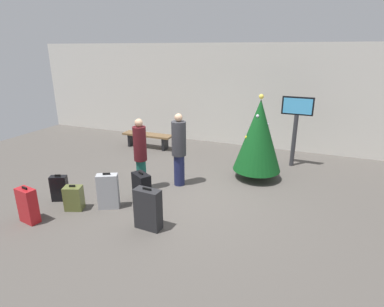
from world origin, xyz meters
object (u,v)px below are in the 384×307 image
Objects in this scene: suitcase_2 at (142,188)px; suitcase_1 at (108,191)px; suitcase_3 at (74,198)px; waiting_bench at (148,137)px; holiday_tree at (259,135)px; suitcase_0 at (28,205)px; traveller_0 at (140,153)px; flight_info_kiosk at (296,119)px; suitcase_4 at (60,188)px; suitcase_5 at (148,209)px; traveller_1 at (179,148)px.

suitcase_1 is at bearing -135.04° from suitcase_2.
suitcase_1 is at bearing 27.67° from suitcase_3.
suitcase_3 reaches higher than waiting_bench.
holiday_tree reaches higher than waiting_bench.
traveller_0 is at bearing 58.55° from suitcase_0.
suitcase_2 is (1.84, -3.49, -0.04)m from waiting_bench.
suitcase_0 is (-4.45, -5.10, -1.02)m from flight_info_kiosk.
suitcase_2 is (1.60, 1.55, -0.02)m from suitcase_0.
suitcase_1 reaches higher than suitcase_2.
suitcase_0 reaches higher than suitcase_4.
flight_info_kiosk is 1.14× the size of waiting_bench.
suitcase_1 is 1.23m from suitcase_5.
waiting_bench is 4.22m from suitcase_1.
holiday_tree is 2.74× the size of suitcase_1.
suitcase_3 is (0.46, 0.72, -0.09)m from suitcase_0.
holiday_tree is 3.13× the size of suitcase_2.
traveller_0 is at bearing 39.78° from suitcase_4.
flight_info_kiosk reaches higher than suitcase_2.
traveller_1 is 2.91× the size of suitcase_4.
suitcase_1 is at bearing 162.11° from suitcase_5.
suitcase_2 is 1.11m from suitcase_5.
holiday_tree is at bearing 33.85° from traveller_1.
suitcase_3 is at bearing -80.76° from waiting_bench.
waiting_bench is 1.00× the size of traveller_0.
suitcase_4 is at bearing 160.25° from suitcase_3.
suitcase_1 is at bearing 5.75° from suitcase_4.
suitcase_0 is 1.06× the size of suitcase_2.
flight_info_kiosk reaches higher than suitcase_0.
suitcase_4 is at bearing 173.86° from suitcase_5.
suitcase_0 is 1.51m from suitcase_1.
suitcase_5 is (0.27, -2.01, -0.55)m from traveller_1.
traveller_0 is 0.93m from traveller_1.
flight_info_kiosk is 6.28m from suitcase_4.
flight_info_kiosk is 2.68× the size of suitcase_0.
suitcase_0 is at bearing -133.94° from holiday_tree.
suitcase_2 is at bearing -128.89° from flight_info_kiosk.
suitcase_5 reaches higher than suitcase_0.
holiday_tree is 2.96m from traveller_0.
suitcase_5 is at bearing -82.35° from traveller_1.
traveller_1 reaches higher than waiting_bench.
suitcase_3 is at bearing -136.08° from holiday_tree.
waiting_bench is 3.30m from traveller_1.
suitcase_5 is at bearing -60.23° from waiting_bench.
suitcase_3 is 0.90× the size of suitcase_4.
traveller_0 reaches higher than suitcase_0.
flight_info_kiosk is 4.67m from suitcase_2.
suitcase_5 is (2.26, 0.67, 0.04)m from suitcase_0.
suitcase_3 is at bearing -152.33° from suitcase_1.
flight_info_kiosk is 5.04m from suitcase_5.
waiting_bench is 3.95m from suitcase_2.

